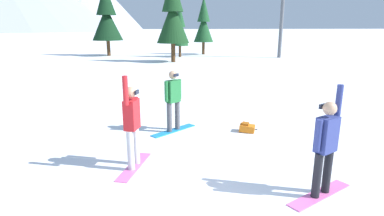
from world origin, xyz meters
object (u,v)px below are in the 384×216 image
Objects in this scene: snowboarder_foreground at (325,146)px; pine_tree_slender at (180,29)px; snowboarder_midground at (132,124)px; pine_tree_tall at (173,14)px; backpack_orange at (247,128)px; pine_tree_short at (106,17)px; snowboarder_background at (173,100)px; pine_tree_leaning at (204,23)px.

pine_tree_slender is at bearing 87.18° from snowboarder_foreground.
pine_tree_tall is at bearing 80.58° from snowboarder_midground.
pine_tree_short is (-5.92, 26.70, 3.92)m from backpack_orange.
snowboarder_foreground is 1.13× the size of snowboarder_background.
backpack_orange is at bearing -77.49° from pine_tree_short.
pine_tree_short is at bearing 158.91° from pine_tree_slender.
snowboarder_midground is at bearing -84.82° from pine_tree_short.
pine_tree_leaning is at bearing -1.08° from pine_tree_short.
pine_tree_tall is (0.09, 22.97, 3.13)m from snowboarder_foreground.
pine_tree_slender reaches higher than snowboarder_background.
snowboarder_midground is 3.84× the size of backpack_orange.
pine_tree_slender is (4.77, 25.72, 1.86)m from snowboarder_midground.
snowboarder_foreground is at bearing -90.23° from pine_tree_tall.
pine_tree_short is at bearing 98.18° from snowboarder_background.
snowboarder_background is 0.25× the size of pine_tree_short.
pine_tree_slender is (1.44, 23.87, 2.74)m from backpack_orange.
snowboarder_foreground is 3.78× the size of backpack_orange.
pine_tree_short is at bearing 129.36° from pine_tree_tall.
snowboarder_foreground is 0.27× the size of pine_tree_tall.
backpack_orange is 19.68m from pine_tree_tall.
snowboarder_foreground is 0.98× the size of snowboarder_midground.
snowboarder_midground is at bearing -99.42° from pine_tree_tall.
snowboarder_foreground is at bearing -88.78° from backpack_orange.
snowboarder_foreground is 0.28× the size of pine_tree_short.
pine_tree_tall reaches higher than snowboarder_background.
snowboarder_background is at bearing -98.72° from pine_tree_slender.
snowboarder_background is at bearing 167.41° from backpack_orange.
snowboarder_midground is at bearing -150.97° from backpack_orange.
backpack_orange is 0.10× the size of pine_tree_slender.
pine_tree_short is (-6.10, 7.43, -0.06)m from pine_tree_tall.
snowboarder_background is at bearing -97.05° from pine_tree_tall.
pine_tree_tall is 1.43× the size of pine_tree_slender.
pine_tree_slender is 7.98m from pine_tree_short.
snowboarder_midground is 21.63m from pine_tree_tall.
pine_tree_tall reaches higher than pine_tree_slender.
pine_tree_short is (-10.42, 0.20, 0.63)m from pine_tree_leaning.
snowboarder_midground reaches higher than backpack_orange.
backpack_orange is 27.09m from pine_tree_leaning.
pine_tree_slender is at bearing -21.09° from pine_tree_short.
snowboarder_midground is 26.22m from pine_tree_slender.
pine_tree_short reaches higher than snowboarder_background.
snowboarder_midground is (-3.41, 1.85, 0.02)m from snowboarder_foreground.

